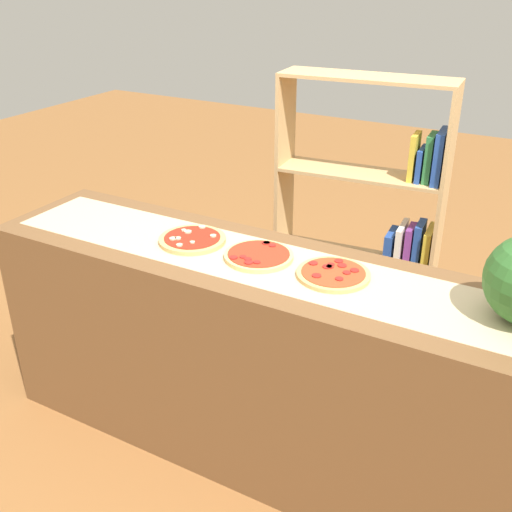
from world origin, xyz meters
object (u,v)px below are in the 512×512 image
pizza_pepperoni_2 (333,274)px  pizza_pepperoni_1 (259,256)px  pizza_mushroom_0 (192,239)px  bookshelf (378,231)px

pizza_pepperoni_2 → pizza_pepperoni_1: bearing=-179.4°
pizza_mushroom_0 → pizza_pepperoni_1: size_ratio=1.02×
pizza_pepperoni_2 → pizza_mushroom_0: bearing=-179.7°
pizza_mushroom_0 → bookshelf: bearing=66.1°
bookshelf → pizza_mushroom_0: bearing=-113.9°
pizza_pepperoni_1 → pizza_pepperoni_2: (0.31, 0.00, -0.00)m
pizza_pepperoni_1 → bookshelf: size_ratio=0.18×
pizza_pepperoni_1 → bookshelf: 1.10m
pizza_mushroom_0 → pizza_pepperoni_2: size_ratio=1.01×
pizza_mushroom_0 → pizza_pepperoni_1: pizza_mushroom_0 is taller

